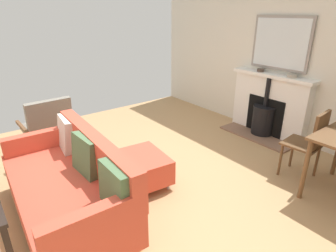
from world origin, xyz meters
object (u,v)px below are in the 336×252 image
mantel_bowl_far (292,76)px  ottoman (140,168)px  fireplace (267,109)px  mantel_bowl_near (261,70)px  armchair_accent (48,123)px  dining_chair_near_fireplace (310,140)px  sofa (70,185)px

mantel_bowl_far → ottoman: (2.52, -0.33, -0.82)m
fireplace → ottoman: size_ratio=1.97×
mantel_bowl_near → armchair_accent: 3.42m
dining_chair_near_fireplace → fireplace: bearing=-125.8°
mantel_bowl_near → sofa: (3.36, 0.26, -0.70)m
ottoman → dining_chair_near_fireplace: dining_chair_near_fireplace is taller
mantel_bowl_near → mantel_bowl_far: size_ratio=0.82×
armchair_accent → sofa: bearing=81.2°
sofa → dining_chair_near_fireplace: bearing=156.6°
fireplace → armchair_accent: size_ratio=1.62×
dining_chair_near_fireplace → mantel_bowl_far: bearing=-135.6°
mantel_bowl_near → mantel_bowl_far: (0.00, 0.55, -0.00)m
sofa → ottoman: size_ratio=2.57×
dining_chair_near_fireplace → mantel_bowl_near: bearing=-121.2°
ottoman → armchair_accent: 1.63m
mantel_bowl_near → sofa: mantel_bowl_near is taller
fireplace → sofa: bearing=0.5°
mantel_bowl_far → armchair_accent: size_ratio=0.17×
mantel_bowl_near → sofa: size_ratio=0.07×
fireplace → dining_chair_near_fireplace: bearing=54.2°
mantel_bowl_far → sofa: bearing=-5.0°
mantel_bowl_far → dining_chair_near_fireplace: (0.82, 0.80, -0.53)m
mantel_bowl_near → ottoman: 2.66m
ottoman → mantel_bowl_far: bearing=172.5°
ottoman → dining_chair_near_fireplace: 2.06m
armchair_accent → dining_chair_near_fireplace: dining_chair_near_fireplace is taller
sofa → dining_chair_near_fireplace: dining_chair_near_fireplace is taller
fireplace → mantel_bowl_far: 0.69m
mantel_bowl_far → sofa: mantel_bowl_far is taller
mantel_bowl_far → armchair_accent: 3.66m
sofa → dining_chair_near_fireplace: 2.77m
mantel_bowl_far → ottoman: mantel_bowl_far is taller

